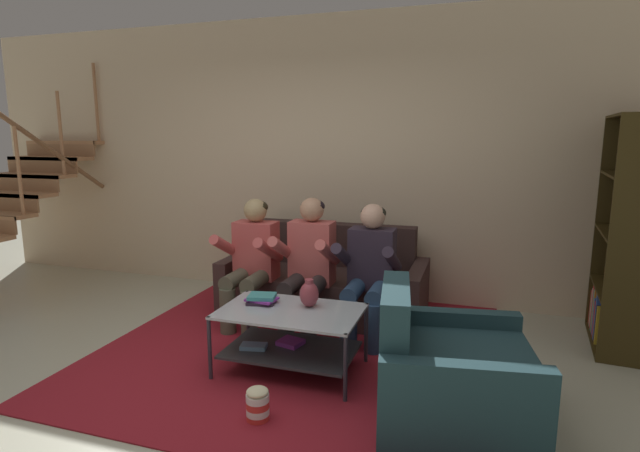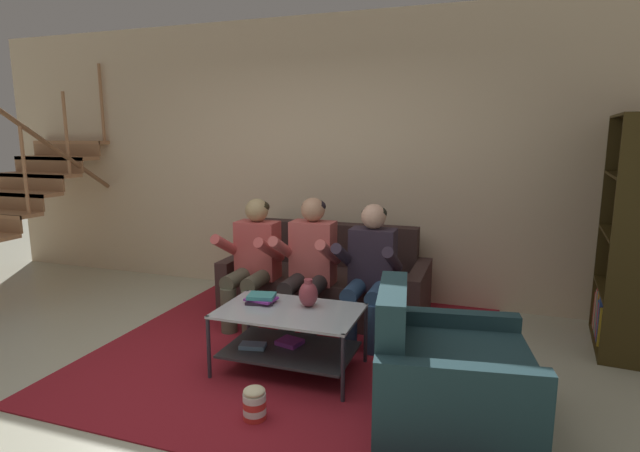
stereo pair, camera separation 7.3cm
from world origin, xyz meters
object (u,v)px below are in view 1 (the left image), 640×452
object	(u,v)px
couch	(326,284)
person_seated_right	(369,268)
book_stack	(262,299)
coffee_table	(290,331)
vase	(309,294)
armchair	(449,377)
person_seated_middle	(308,261)
bookshelf	(627,261)
person_seated_left	(251,258)
popcorn_tub	(258,404)

from	to	relation	value
couch	person_seated_right	distance (m)	0.82
couch	book_stack	distance (m)	1.23
coffee_table	vase	size ratio (longest dim) A/B	4.89
vase	armchair	size ratio (longest dim) A/B	0.20
book_stack	person_seated_middle	bearing A→B (deg)	79.87
book_stack	bookshelf	bearing A→B (deg)	24.75
person_seated_middle	book_stack	size ratio (longest dim) A/B	5.03
person_seated_left	armchair	xyz separation A→B (m)	(1.81, -1.06, -0.34)
person_seated_middle	armchair	bearing A→B (deg)	-40.06
couch	person_seated_right	xyz separation A→B (m)	(0.54, -0.51, 0.34)
person_seated_right	vase	xyz separation A→B (m)	(-0.30, -0.65, -0.05)
book_stack	couch	bearing A→B (deg)	84.12
popcorn_tub	armchair	bearing A→B (deg)	18.58
bookshelf	armchair	bearing A→B (deg)	-128.52
coffee_table	popcorn_tub	distance (m)	0.70
person_seated_middle	vase	world-z (taller)	person_seated_middle
armchair	vase	bearing A→B (deg)	158.34
person_seated_right	coffee_table	distance (m)	0.92
person_seated_middle	person_seated_right	distance (m)	0.54
person_seated_middle	popcorn_tub	bearing A→B (deg)	-82.98
person_seated_left	person_seated_middle	xyz separation A→B (m)	(0.54, 0.00, 0.01)
coffee_table	popcorn_tub	xyz separation A→B (m)	(0.05, -0.67, -0.20)
person_seated_left	vase	world-z (taller)	person_seated_left
person_seated_left	book_stack	distance (m)	0.81
couch	person_seated_middle	distance (m)	0.62
couch	person_seated_middle	bearing A→B (deg)	-90.00
couch	armchair	world-z (taller)	couch
book_stack	armchair	distance (m)	1.46
coffee_table	book_stack	bearing A→B (deg)	163.87
couch	book_stack	xyz separation A→B (m)	(-0.12, -1.21, 0.23)
vase	bookshelf	size ratio (longest dim) A/B	0.11
person_seated_left	bookshelf	world-z (taller)	bookshelf
person_seated_right	book_stack	world-z (taller)	person_seated_right
vase	coffee_table	bearing A→B (deg)	-135.21
coffee_table	bookshelf	world-z (taller)	bookshelf
vase	book_stack	distance (m)	0.37
book_stack	popcorn_tub	distance (m)	0.89
person_seated_right	coffee_table	size ratio (longest dim) A/B	1.13
person_seated_left	popcorn_tub	bearing A→B (deg)	-63.43
book_stack	armchair	bearing A→B (deg)	-14.94
person_seated_middle	coffee_table	bearing A→B (deg)	-80.64
book_stack	popcorn_tub	world-z (taller)	book_stack
armchair	coffee_table	bearing A→B (deg)	165.33
couch	book_stack	bearing A→B (deg)	-95.88
vase	bookshelf	world-z (taller)	bookshelf
couch	person_seated_middle	world-z (taller)	person_seated_middle
person_seated_right	popcorn_tub	world-z (taller)	person_seated_right
vase	armchair	bearing A→B (deg)	-21.66
person_seated_middle	person_seated_left	bearing A→B (deg)	-179.70
person_seated_right	bookshelf	world-z (taller)	bookshelf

